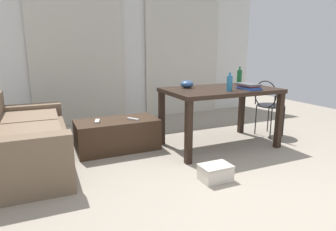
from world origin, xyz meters
TOP-DOWN VIEW (x-y plane):
  - ground_plane at (0.00, 1.32)m, footprint 8.28×8.28m
  - wall_back at (0.00, 3.45)m, footprint 5.12×0.10m
  - curtains at (0.00, 3.36)m, footprint 3.50×0.03m
  - couch at (-1.87, 1.65)m, footprint 0.90×1.73m
  - coffee_table at (-0.77, 1.78)m, footprint 1.02×0.51m
  - craft_table at (0.49, 1.37)m, footprint 1.43×0.86m
  - wire_chair at (1.39, 1.45)m, footprint 0.40×0.41m
  - bottle_near at (0.46, 1.14)m, footprint 0.07×0.07m
  - bottle_far at (0.91, 1.53)m, footprint 0.07×0.07m
  - bowl at (0.13, 1.60)m, footprint 0.17×0.17m
  - book_stack at (0.76, 1.15)m, footprint 0.21×0.30m
  - tv_remote_primary at (-0.58, 1.70)m, footprint 0.13×0.17m
  - tv_remote_secondary at (-1.02, 1.78)m, footprint 0.10×0.18m
  - shoebox at (-0.13, 0.50)m, footprint 0.31×0.22m

SIDE VIEW (x-z plane):
  - ground_plane at x=0.00m, z-range 0.00..0.00m
  - shoebox at x=-0.13m, z-range 0.00..0.16m
  - coffee_table at x=-0.77m, z-range 0.00..0.39m
  - couch at x=-1.87m, z-range -0.08..0.67m
  - tv_remote_secondary at x=-1.02m, z-range 0.39..0.41m
  - tv_remote_primary at x=-0.58m, z-range 0.39..0.41m
  - wire_chair at x=1.39m, z-range 0.10..0.93m
  - craft_table at x=0.49m, z-range 0.29..1.06m
  - book_stack at x=0.76m, z-range 0.77..0.85m
  - bowl at x=0.13m, z-range 0.77..0.87m
  - bottle_near at x=0.46m, z-range 0.76..0.98m
  - bottle_far at x=0.91m, z-range 0.75..1.01m
  - curtains at x=0.00m, z-range 0.00..2.16m
  - wall_back at x=0.00m, z-range 0.00..2.50m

